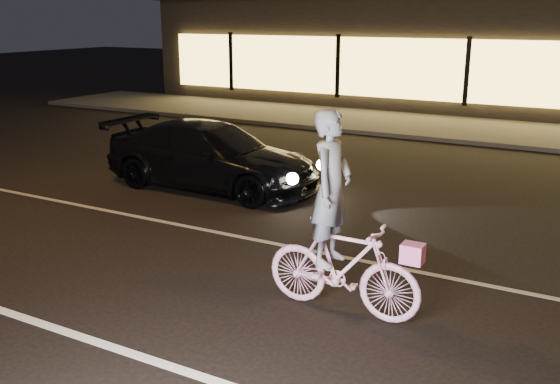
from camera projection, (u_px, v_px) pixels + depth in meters
The scene contains 7 objects.
ground at pixel (187, 291), 7.88m from camera, with size 90.00×90.00×0.00m, color black.
lane_stripe_near at pixel (101, 343), 6.61m from camera, with size 60.00×0.12×0.01m, color silver.
lane_stripe_far at pixel (266, 242), 9.56m from camera, with size 60.00×0.10×0.01m, color gray.
sidewalk at pixel (449, 128), 18.80m from camera, with size 30.00×4.00×0.12m, color #383533.
storefront at pixel (494, 48), 23.25m from camera, with size 25.40×8.42×4.20m.
cyclist at pixel (340, 243), 7.12m from camera, with size 1.89×0.65×2.38m.
sedan at pixel (212, 156), 12.39m from camera, with size 4.52×1.87×1.31m.
Camera 1 is at (4.52, -5.76, 3.37)m, focal length 40.00 mm.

